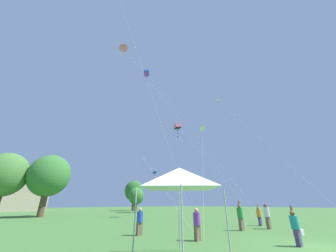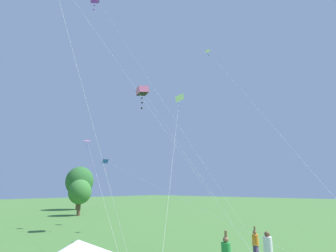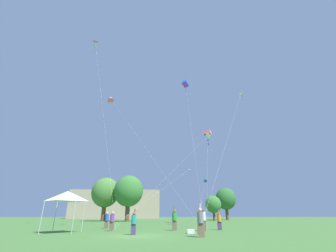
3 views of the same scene
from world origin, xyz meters
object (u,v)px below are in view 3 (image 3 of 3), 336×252
Objects in this scene: kite_blue_box_2 at (185,84)px; kite_pink_delta_7 at (188,170)px; cooler_box at (191,231)px; festival_tent at (67,196)px; person_grey_shirt at (201,221)px; person_white_shirt at (203,219)px; person_teal_shirt at (134,222)px; kite_pink_box_5 at (208,133)px; kite_blue_delta_1 at (206,181)px; person_purple_shirt at (112,220)px; person_orange_shirt at (219,220)px; person_green_shirt at (174,219)px; kite_pink_diamond_4 at (111,99)px; kite_white_delta_0 at (208,136)px; person_blue_shirt at (107,220)px; kite_white_delta_6 at (240,96)px; kite_pink_delta_3 at (95,43)px.

kite_pink_delta_7 is at bearing -101.15° from kite_blue_box_2.
festival_tent is at bearing 174.33° from cooler_box.
festival_tent is 11.36m from person_grey_shirt.
person_teal_shirt is at bearing 113.19° from person_white_shirt.
kite_pink_box_5 is at bearing 70.74° from cooler_box.
kite_blue_delta_1 is (5.94, 25.60, 5.97)m from person_grey_shirt.
person_white_shirt is (11.70, 1.45, -1.80)m from festival_tent.
kite_pink_box_5 is (12.33, 13.10, 13.20)m from person_purple_shirt.
kite_blue_delta_1 is at bearing -1.06° from kite_blue_box_2.
person_purple_shirt is at bearing 33.21° from person_orange_shirt.
person_purple_shirt is at bearing -75.64° from person_grey_shirt.
kite_pink_box_5 reaches higher than person_white_shirt.
person_grey_shirt reaches higher than cooler_box.
cooler_box is at bearing 16.09° from person_green_shirt.
person_purple_shirt is 17.03m from kite_pink_diamond_4.
kite_white_delta_0 reaches higher than cooler_box.
person_grey_shirt is 1.12× the size of person_white_shirt.
person_white_shirt is 0.07× the size of kite_blue_delta_1.
kite_blue_box_2 is at bearing 95.55° from kite_white_delta_0.
kite_blue_delta_1 is (14.09, 15.70, 6.11)m from person_blue_shirt.
kite_blue_delta_1 is at bearing 43.43° from person_teal_shirt.
cooler_box is 7.39m from person_purple_shirt.
kite_blue_box_2 is 18.91m from kite_pink_delta_7.
kite_white_delta_6 reaches higher than person_teal_shirt.
cooler_box is 3.71m from person_green_shirt.
person_grey_shirt is 23.93m from kite_pink_box_5.
kite_pink_delta_7 is at bearing -25.80° from person_blue_shirt.
person_orange_shirt is at bearing -94.36° from person_blue_shirt.
kite_white_delta_6 reaches higher than person_white_shirt.
person_blue_shirt is at bearing 57.43° from person_white_shirt.
kite_white_delta_0 reaches higher than kite_blue_delta_1.
kite_pink_delta_3 is 9.98m from kite_pink_diamond_4.
kite_pink_delta_7 is at bearing 82.51° from cooler_box.
festival_tent is 0.12× the size of kite_pink_delta_3.
cooler_box is at bearing -105.35° from kite_blue_delta_1.
kite_white_delta_0 reaches higher than person_orange_shirt.
person_white_shirt is 1.13× the size of person_purple_shirt.
person_orange_shirt is at bearing -88.47° from kite_pink_delta_7.
person_grey_shirt is 6.67m from person_green_shirt.
person_orange_shirt is 0.15× the size of kite_white_delta_0.
person_white_shirt is 19.93m from kite_white_delta_6.
kite_white_delta_0 is 0.63× the size of kite_white_delta_6.
kite_blue_box_2 is (9.70, 19.46, 26.77)m from person_purple_shirt.
kite_white_delta_0 is at bearing -64.29° from person_blue_shirt.
kite_white_delta_6 is (16.10, 6.77, 16.83)m from person_purple_shirt.
person_teal_shirt is 6.79m from person_white_shirt.
person_blue_shirt is 0.09× the size of kite_white_delta_6.
kite_pink_box_5 reaches higher than person_blue_shirt.
kite_pink_diamond_4 reaches higher than person_blue_shirt.
person_teal_shirt is 17.65m from kite_white_delta_0.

